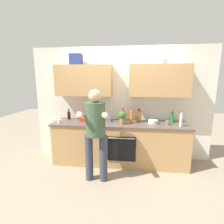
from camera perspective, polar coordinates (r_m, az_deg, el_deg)
ground_plane at (r=3.85m, az=2.48°, el=-16.81°), size 12.00×12.00×0.00m
back_wall_unit at (r=3.68m, az=2.98°, el=6.48°), size 4.00×0.38×2.50m
counter at (r=3.65m, az=2.54°, el=-10.56°), size 2.84×0.67×0.90m
person_standing at (r=2.88m, az=-5.65°, el=-5.65°), size 0.49×0.45×1.65m
bottle_hotsauce at (r=3.57m, az=3.81°, el=-1.30°), size 0.05×0.05×0.31m
bottle_soy at (r=3.93m, az=-14.55°, el=-1.08°), size 0.07×0.07×0.23m
bottle_water at (r=3.50m, az=22.58°, el=-2.53°), size 0.06×0.06×0.31m
bottle_soda at (r=3.74m, az=19.96°, el=-1.86°), size 0.06×0.06×0.24m
bottle_juice at (r=3.49m, az=6.72°, el=-1.59°), size 0.06×0.06×0.31m
cup_coffee at (r=3.64m, az=-17.63°, el=-3.07°), size 0.07×0.07×0.08m
cup_tea at (r=3.58m, az=-0.36°, el=-2.77°), size 0.08×0.08×0.08m
cup_stoneware at (r=3.53m, az=18.52°, el=-3.54°), size 0.09×0.09×0.09m
mixing_bowl at (r=3.56m, az=13.83°, el=-3.27°), size 0.20×0.20×0.07m
knife_block at (r=3.64m, az=9.21°, el=-1.49°), size 0.10×0.14×0.29m
potted_herb at (r=3.39m, az=3.58°, el=-1.68°), size 0.16×0.16×0.27m
grocery_bag_crisps at (r=3.68m, az=-8.79°, el=-1.82°), size 0.26×0.20×0.17m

